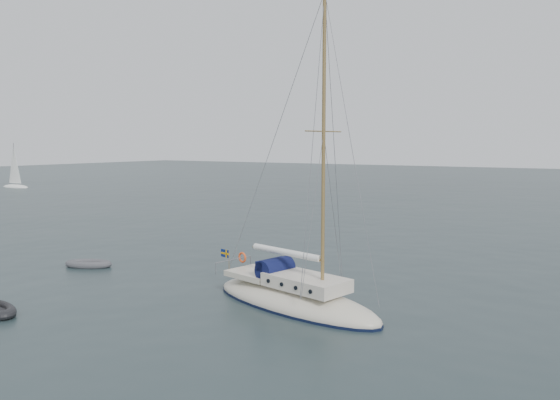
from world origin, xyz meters
The scene contains 4 objects.
ground centered at (0.00, 0.00, 0.00)m, with size 300.00×300.00×0.00m, color black.
sailboat centered at (2.75, -2.42, 1.05)m, with size 9.76×2.92×13.90m.
dinghy centered at (-11.45, -2.06, 0.18)m, with size 2.83×1.28×0.41m.
distant_yacht_a centered at (-69.02, 30.02, 3.30)m, with size 5.83×3.11×7.73m.
Camera 1 is at (14.67, -22.91, 7.24)m, focal length 35.00 mm.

